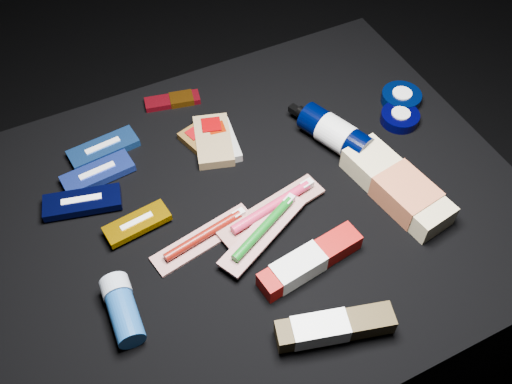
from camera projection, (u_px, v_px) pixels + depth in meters
name	position (u px, v px, depth m)	size (l,w,h in m)	color
ground	(252.00, 305.00, 1.35)	(3.00, 3.00, 0.00)	black
cloth_table	(252.00, 262.00, 1.19)	(0.98, 0.78, 0.40)	black
luna_bar_0	(103.00, 148.00, 1.11)	(0.14, 0.06, 0.02)	#1C4A96
luna_bar_1	(98.00, 173.00, 1.07)	(0.14, 0.06, 0.02)	#243EB8
luna_bar_2	(82.00, 202.00, 1.02)	(0.15, 0.08, 0.02)	black
luna_bar_3	(137.00, 223.00, 0.99)	(0.12, 0.06, 0.02)	#B88000
clif_bar_0	(202.00, 142.00, 1.12)	(0.08, 0.11, 0.02)	brown
clif_bar_1	(220.00, 140.00, 1.12)	(0.08, 0.12, 0.02)	#9C9C95
clif_bar_2	(213.00, 139.00, 1.12)	(0.10, 0.14, 0.02)	olive
power_bar	(176.00, 100.00, 1.20)	(0.12, 0.06, 0.01)	maroon
lotion_bottle	(335.00, 133.00, 1.11)	(0.11, 0.19, 0.06)	black
cream_tin_upper	(401.00, 98.00, 1.19)	(0.08, 0.08, 0.03)	black
cream_tin_lower	(400.00, 117.00, 1.16)	(0.08, 0.08, 0.02)	black
bodywash_bottle	(398.00, 188.00, 1.03)	(0.11, 0.24, 0.05)	beige
deodorant_stick	(122.00, 309.00, 0.89)	(0.05, 0.11, 0.05)	navy
toothbrush_pack_0	(205.00, 236.00, 0.99)	(0.20, 0.08, 0.02)	beige
toothbrush_pack_1	(272.00, 208.00, 1.01)	(0.22, 0.09, 0.02)	beige
toothbrush_pack_2	(264.00, 229.00, 0.98)	(0.20, 0.13, 0.02)	silver
toothpaste_carton_red	(306.00, 263.00, 0.94)	(0.19, 0.07, 0.04)	#920A07
toothpaste_carton_green	(330.00, 328.00, 0.87)	(0.19, 0.09, 0.04)	#3C2E14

